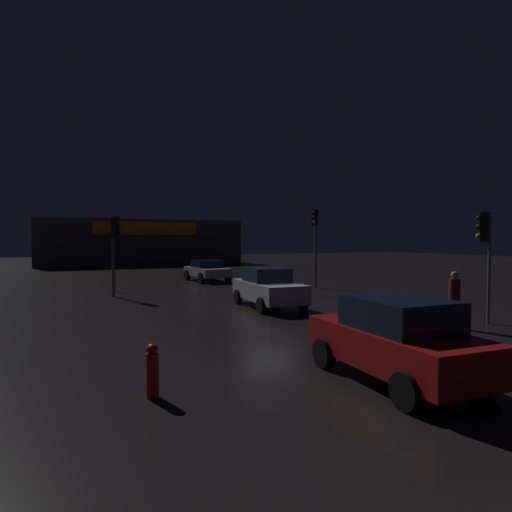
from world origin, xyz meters
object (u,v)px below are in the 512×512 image
(traffic_signal_main, at_px, (485,238))
(fire_hydrant, at_px, (152,371))
(traffic_signal_cross_left, at_px, (115,240))
(car_far, at_px, (207,270))
(car_crossing, at_px, (397,339))
(store_building, at_px, (140,242))
(traffic_signal_opposite, at_px, (315,233))
(car_near, at_px, (268,288))
(pedestrian, at_px, (454,295))

(traffic_signal_main, bearing_deg, fire_hydrant, -168.10)
(traffic_signal_cross_left, relative_size, fire_hydrant, 4.04)
(traffic_signal_main, xyz_separation_m, fire_hydrant, (-11.23, -2.37, -2.33))
(car_far, bearing_deg, car_crossing, -98.23)
(store_building, bearing_deg, car_far, -88.76)
(store_building, distance_m, traffic_signal_opposite, 28.98)
(traffic_signal_main, distance_m, car_near, 8.01)
(store_building, distance_m, pedestrian, 40.14)
(traffic_signal_opposite, relative_size, pedestrian, 2.51)
(traffic_signal_main, relative_size, car_crossing, 0.93)
(fire_hydrant, bearing_deg, store_building, 80.54)
(store_building, height_order, car_far, store_building)
(store_building, distance_m, fire_hydrant, 42.84)
(car_near, distance_m, car_crossing, 9.62)
(traffic_signal_main, height_order, traffic_signal_cross_left, traffic_signal_cross_left)
(traffic_signal_main, bearing_deg, pedestrian, -173.26)
(store_building, height_order, traffic_signal_cross_left, store_building)
(traffic_signal_main, xyz_separation_m, car_far, (-3.72, 17.63, -2.07))
(car_far, bearing_deg, traffic_signal_main, -78.09)
(car_far, bearing_deg, traffic_signal_cross_left, -138.38)
(traffic_signal_opposite, distance_m, car_crossing, 16.62)
(traffic_signal_cross_left, height_order, car_near, traffic_signal_cross_left)
(traffic_signal_opposite, bearing_deg, fire_hydrant, -130.97)
(traffic_signal_main, bearing_deg, car_near, 129.30)
(car_near, xyz_separation_m, car_far, (1.19, 11.63, -0.06))
(traffic_signal_opposite, height_order, pedestrian, traffic_signal_opposite)
(traffic_signal_opposite, relative_size, fire_hydrant, 4.70)
(traffic_signal_opposite, xyz_separation_m, traffic_signal_cross_left, (-10.79, 0.62, -0.35))
(car_near, height_order, car_far, car_near)
(car_near, bearing_deg, fire_hydrant, -127.05)
(car_near, height_order, car_crossing, car_crossing)
(fire_hydrant, bearing_deg, traffic_signal_cross_left, 85.77)
(store_building, bearing_deg, traffic_signal_main, -83.98)
(traffic_signal_opposite, bearing_deg, car_crossing, -116.66)
(car_crossing, distance_m, fire_hydrant, 4.60)
(car_near, distance_m, car_far, 11.69)
(fire_hydrant, bearing_deg, car_far, 69.42)
(store_building, distance_m, traffic_signal_cross_left, 28.59)
(traffic_signal_opposite, xyz_separation_m, pedestrian, (-2.15, -11.46, -2.05))
(traffic_signal_main, height_order, pedestrian, traffic_signal_main)
(traffic_signal_opposite, bearing_deg, traffic_signal_cross_left, 176.72)
(car_crossing, bearing_deg, pedestrian, 31.84)
(store_building, relative_size, fire_hydrant, 22.68)
(car_near, bearing_deg, store_building, 88.79)
(traffic_signal_main, height_order, traffic_signal_opposite, traffic_signal_opposite)
(pedestrian, relative_size, fire_hydrant, 1.87)
(store_building, bearing_deg, traffic_signal_cross_left, -102.07)
(car_near, relative_size, car_far, 1.01)
(car_near, bearing_deg, pedestrian, -61.32)
(car_far, relative_size, pedestrian, 2.31)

